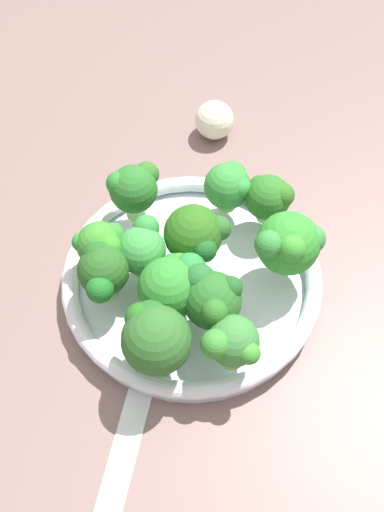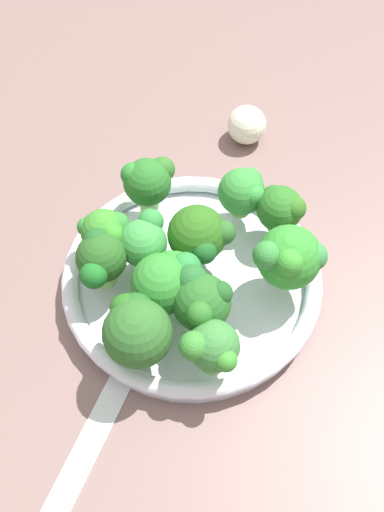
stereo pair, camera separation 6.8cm
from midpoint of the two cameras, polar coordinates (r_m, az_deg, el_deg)
The scene contains 15 objects.
ground_plane at distance 74.49cm, azimuth -4.89°, elevation -3.46°, with size 130.00×130.00×2.50cm, color #785D59.
bowl at distance 71.73cm, azimuth -2.70°, elevation -2.31°, with size 28.87×28.87×3.35cm.
broccoli_floret_0 at distance 72.17cm, azimuth 4.17°, elevation 5.06°, with size 5.33×5.17×6.10cm.
broccoli_floret_1 at distance 61.35cm, azimuth -6.54°, elevation -7.32°, with size 7.38×6.80×8.03cm.
broccoli_floret_2 at distance 68.50cm, azimuth -2.52°, elevation 1.72°, with size 7.23×7.22×7.00cm.
broccoli_floret_3 at distance 65.09cm, azimuth -4.74°, elevation -2.67°, with size 6.45×7.54×6.98cm.
broccoli_floret_4 at distance 66.86cm, azimuth 5.73°, elevation 0.87°, with size 6.79×7.90×7.97cm.
broccoli_floret_5 at distance 67.86cm, azimuth -7.33°, elevation 0.53°, with size 5.64×5.29×6.54cm.
broccoli_floret_6 at distance 72.40cm, azimuth -7.85°, elevation 5.90°, with size 5.45×6.25×7.16cm.
broccoli_floret_7 at distance 63.74cm, azimuth -1.29°, elevation -4.00°, with size 7.07×6.04×6.78cm.
broccoli_floret_8 at distance 66.26cm, azimuth -10.77°, elevation -1.82°, with size 6.43×5.36×6.88cm.
broccoli_floret_9 at distance 61.56cm, azimuth 0.36°, elevation -7.96°, with size 5.69×5.75×6.52cm.
broccoli_floret_10 at distance 73.22cm, azimuth 0.66°, elevation 6.11°, with size 5.38×5.45×6.14cm.
broccoli_floret_11 at distance 68.77cm, azimuth -10.84°, elevation 0.81°, with size 5.28×5.67×6.38cm.
garlic_bulb at distance 86.74cm, azimuth -0.28°, elevation 11.82°, with size 5.13×5.13×5.13cm, color white.
Camera 1 is at (36.66, -13.17, 62.17)cm, focal length 45.13 mm.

